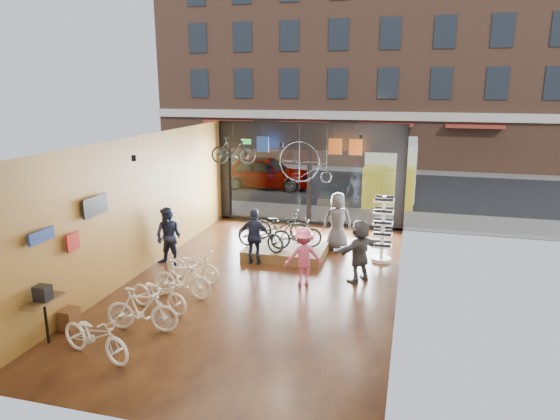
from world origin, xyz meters
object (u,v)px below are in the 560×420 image
(box_truck, at_px, (391,171))
(display_bike_right, at_px, (281,225))
(customer_3, at_px, (304,257))
(penny_farthing, at_px, (308,163))
(floor_bike_3, at_px, (182,279))
(floor_bike_4, at_px, (194,266))
(display_bike_left, at_px, (260,234))
(customer_1, at_px, (169,237))
(sunglasses_rack, at_px, (383,229))
(floor_bike_2, at_px, (159,293))
(display_platform, at_px, (286,251))
(floor_bike_0, at_px, (95,336))
(street_car, at_px, (265,172))
(hung_bike, at_px, (233,150))
(customer_2, at_px, (255,237))
(customer_5, at_px, (359,251))
(display_bike_mid, at_px, (296,233))
(customer_4, at_px, (337,221))
(floor_bike_1, at_px, (142,310))

(box_truck, distance_m, display_bike_right, 8.80)
(customer_3, xyz_separation_m, penny_farthing, (-0.89, 4.68, 1.71))
(floor_bike_3, xyz_separation_m, display_bike_right, (1.37, 4.25, 0.31))
(floor_bike_4, height_order, penny_farthing, penny_farthing)
(display_bike_left, relative_size, customer_1, 1.03)
(display_bike_right, height_order, sunglasses_rack, sunglasses_rack)
(floor_bike_2, xyz_separation_m, display_bike_right, (1.58, 5.07, 0.36))
(display_platform, bearing_deg, penny_farthing, 87.31)
(floor_bike_3, bearing_deg, floor_bike_0, 176.69)
(street_car, bearing_deg, hung_bike, -171.22)
(display_bike_left, relative_size, penny_farthing, 0.98)
(floor_bike_0, bearing_deg, customer_2, 1.56)
(display_bike_right, xyz_separation_m, customer_3, (1.34, -2.70, -0.00))
(customer_5, height_order, penny_farthing, penny_farthing)
(display_bike_mid, xyz_separation_m, customer_4, (1.06, 1.12, 0.16))
(floor_bike_3, distance_m, display_platform, 4.07)
(floor_bike_0, distance_m, customer_2, 5.92)
(floor_bike_4, bearing_deg, customer_5, -62.65)
(floor_bike_3, distance_m, display_bike_right, 4.48)
(floor_bike_1, distance_m, floor_bike_4, 2.87)
(display_platform, distance_m, customer_3, 2.45)
(customer_5, bearing_deg, customer_3, -27.20)
(box_truck, bearing_deg, customer_1, -118.73)
(hung_bike, bearing_deg, display_bike_mid, -132.59)
(display_bike_right, bearing_deg, sunglasses_rack, -94.25)
(customer_1, bearing_deg, floor_bike_2, -60.31)
(box_truck, distance_m, floor_bike_4, 12.33)
(customer_4, relative_size, customer_5, 1.09)
(display_bike_mid, height_order, sunglasses_rack, sunglasses_rack)
(customer_3, bearing_deg, display_platform, -85.01)
(street_car, xyz_separation_m, box_truck, (6.30, -1.00, 0.47))
(street_car, xyz_separation_m, customer_4, (5.03, -8.81, 0.11))
(floor_bike_2, xyz_separation_m, customer_4, (3.32, 5.50, 0.50))
(floor_bike_1, distance_m, penny_farthing, 8.47)
(sunglasses_rack, relative_size, hung_bike, 1.26)
(floor_bike_0, distance_m, penny_farthing, 9.69)
(sunglasses_rack, bearing_deg, floor_bike_4, -156.86)
(hung_bike, bearing_deg, customer_4, -109.69)
(customer_3, bearing_deg, display_bike_mid, -92.21)
(floor_bike_4, distance_m, customer_1, 1.56)
(display_bike_left, relative_size, customer_5, 1.04)
(display_bike_right, xyz_separation_m, customer_5, (2.71, -2.03, 0.07))
(display_bike_left, height_order, display_bike_right, display_bike_right)
(floor_bike_4, relative_size, display_platform, 0.67)
(street_car, xyz_separation_m, display_bike_right, (3.28, -9.25, -0.03))
(display_platform, distance_m, customer_4, 1.90)
(display_platform, xyz_separation_m, customer_5, (2.38, -1.47, 0.70))
(customer_4, bearing_deg, hung_bike, -26.87)
(street_car, xyz_separation_m, floor_bike_3, (1.91, -13.50, -0.34))
(floor_bike_1, relative_size, hung_bike, 1.02)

